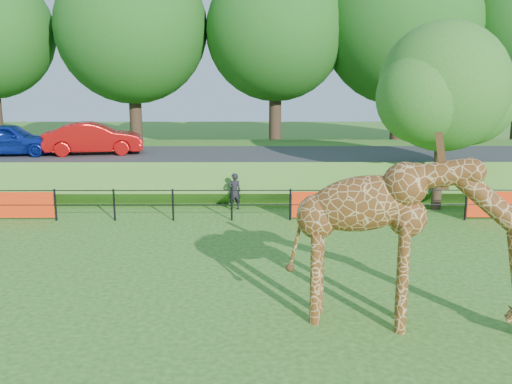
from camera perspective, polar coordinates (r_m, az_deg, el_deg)
ground at (r=12.03m, az=-3.86°, el=-12.84°), size 90.00×90.00×0.00m
giraffe at (r=11.60m, az=15.35°, el=-4.97°), size 4.96×2.00×3.49m
perimeter_fence at (r=19.42m, az=-2.45°, el=-1.28°), size 28.07×0.10×1.10m
embankment at (r=26.75m, az=-1.86°, el=2.69°), size 40.00×9.00×1.30m
road at (r=25.16m, az=-1.96°, el=3.72°), size 40.00×5.00×0.12m
car_blue at (r=26.82m, az=-23.54°, el=4.86°), size 4.18×1.94×1.38m
car_red at (r=25.89m, az=-15.91°, el=5.17°), size 4.37×2.16×1.38m
visitor at (r=20.91m, az=-2.18°, el=0.06°), size 0.58×0.48×1.36m
tree_east at (r=21.63m, az=18.47°, el=9.49°), size 5.40×4.71×6.76m
bg_tree_line at (r=32.95m, az=1.79°, el=15.91°), size 37.30×8.80×11.82m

